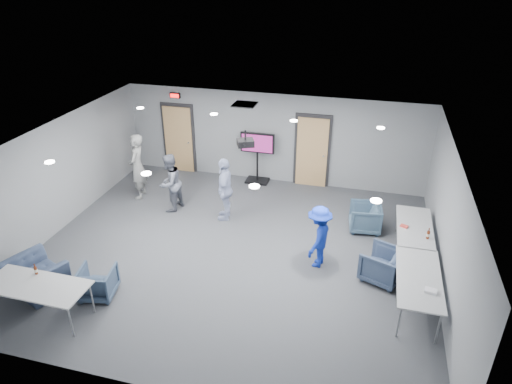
% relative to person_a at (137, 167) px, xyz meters
% --- Properties ---
extents(floor, '(9.00, 9.00, 0.00)m').
position_rel_person_a_xyz_m(floor, '(3.39, -1.95, -0.93)').
color(floor, '#323538').
rests_on(floor, ground).
extents(ceiling, '(9.00, 9.00, 0.00)m').
position_rel_person_a_xyz_m(ceiling, '(3.39, -1.95, 1.77)').
color(ceiling, silver).
rests_on(ceiling, wall_back).
extents(wall_back, '(9.00, 0.02, 2.70)m').
position_rel_person_a_xyz_m(wall_back, '(3.39, 2.05, 0.42)').
color(wall_back, slate).
rests_on(wall_back, floor).
extents(wall_front, '(9.00, 0.02, 2.70)m').
position_rel_person_a_xyz_m(wall_front, '(3.39, -5.95, 0.42)').
color(wall_front, slate).
rests_on(wall_front, floor).
extents(wall_left, '(0.02, 8.00, 2.70)m').
position_rel_person_a_xyz_m(wall_left, '(-1.11, -1.95, 0.42)').
color(wall_left, slate).
rests_on(wall_left, floor).
extents(wall_right, '(0.02, 8.00, 2.70)m').
position_rel_person_a_xyz_m(wall_right, '(7.89, -1.95, 0.42)').
color(wall_right, slate).
rests_on(wall_right, floor).
extents(door_left, '(1.06, 0.17, 2.24)m').
position_rel_person_a_xyz_m(door_left, '(0.39, 2.00, 0.13)').
color(door_left, black).
rests_on(door_left, wall_back).
extents(door_right, '(1.06, 0.17, 2.24)m').
position_rel_person_a_xyz_m(door_right, '(4.59, 2.00, 0.13)').
color(door_right, black).
rests_on(door_right, wall_back).
extents(exit_sign, '(0.32, 0.08, 0.16)m').
position_rel_person_a_xyz_m(exit_sign, '(0.39, 1.98, 1.52)').
color(exit_sign, black).
rests_on(exit_sign, wall_back).
extents(hvac_diffuser, '(0.60, 0.60, 0.03)m').
position_rel_person_a_xyz_m(hvac_diffuser, '(2.89, 0.85, 1.75)').
color(hvac_diffuser, black).
rests_on(hvac_diffuser, ceiling).
extents(downlights, '(6.18, 3.78, 0.02)m').
position_rel_person_a_xyz_m(downlights, '(3.39, -1.95, 1.75)').
color(downlights, white).
rests_on(downlights, ceiling).
extents(person_a, '(0.57, 0.75, 1.87)m').
position_rel_person_a_xyz_m(person_a, '(0.00, 0.00, 0.00)').
color(person_a, gray).
rests_on(person_a, floor).
extents(person_b, '(0.75, 0.89, 1.60)m').
position_rel_person_a_xyz_m(person_b, '(1.18, -0.48, -0.13)').
color(person_b, slate).
rests_on(person_b, floor).
extents(person_c, '(0.57, 1.04, 1.69)m').
position_rel_person_a_xyz_m(person_c, '(2.74, -0.52, -0.09)').
color(person_c, '#A9B4DA').
rests_on(person_c, floor).
extents(person_d, '(0.72, 1.03, 1.45)m').
position_rel_person_a_xyz_m(person_d, '(5.36, -1.97, -0.21)').
color(person_d, '#172E9B').
rests_on(person_d, floor).
extents(chair_right_a, '(0.84, 0.82, 0.70)m').
position_rel_person_a_xyz_m(chair_right_a, '(6.29, -0.20, -0.59)').
color(chair_right_a, '#394F62').
rests_on(chair_right_a, floor).
extents(chair_right_b, '(1.03, 1.01, 0.72)m').
position_rel_person_a_xyz_m(chair_right_b, '(6.74, -2.15, -0.57)').
color(chair_right_b, '#37455F').
rests_on(chair_right_b, floor).
extents(chair_front_a, '(0.81, 0.83, 0.64)m').
position_rel_person_a_xyz_m(chair_front_a, '(1.23, -4.14, -0.61)').
color(chair_front_a, '#36475E').
rests_on(chair_front_a, floor).
extents(chair_front_b, '(1.38, 1.31, 0.71)m').
position_rel_person_a_xyz_m(chair_front_b, '(-0.04, -4.35, -0.58)').
color(chair_front_b, '#323E56').
rests_on(chair_front_b, floor).
extents(table_right_a, '(0.78, 1.87, 0.73)m').
position_rel_person_a_xyz_m(table_right_a, '(7.39, -0.98, -0.25)').
color(table_right_a, '#ACAFB1').
rests_on(table_right_a, floor).
extents(table_right_b, '(0.82, 1.98, 0.73)m').
position_rel_person_a_xyz_m(table_right_b, '(7.39, -2.88, -0.24)').
color(table_right_b, '#ACAFB1').
rests_on(table_right_b, floor).
extents(table_front_left, '(1.97, 0.84, 0.73)m').
position_rel_person_a_xyz_m(table_front_left, '(0.52, -4.95, -0.24)').
color(table_front_left, '#ACAFB1').
rests_on(table_front_left, floor).
extents(bottle_front, '(0.06, 0.06, 0.23)m').
position_rel_person_a_xyz_m(bottle_front, '(0.32, -4.66, -0.12)').
color(bottle_front, '#5C230F').
rests_on(bottle_front, table_front_left).
extents(bottle_right, '(0.07, 0.07, 0.26)m').
position_rel_person_a_xyz_m(bottle_right, '(7.63, -1.45, -0.11)').
color(bottle_right, '#5C230F').
rests_on(bottle_right, table_right_a).
extents(snack_box, '(0.19, 0.17, 0.04)m').
position_rel_person_a_xyz_m(snack_box, '(7.15, -1.07, -0.19)').
color(snack_box, '#D23C34').
rests_on(snack_box, table_right_a).
extents(wrapper, '(0.24, 0.18, 0.05)m').
position_rel_person_a_xyz_m(wrapper, '(7.57, -3.28, -0.18)').
color(wrapper, white).
rests_on(wrapper, table_right_b).
extents(tv_stand, '(1.02, 0.49, 1.56)m').
position_rel_person_a_xyz_m(tv_stand, '(2.99, 1.80, -0.05)').
color(tv_stand, black).
rests_on(tv_stand, floor).
extents(projector, '(0.46, 0.44, 0.36)m').
position_rel_person_a_xyz_m(projector, '(3.47, -1.12, 1.47)').
color(projector, black).
rests_on(projector, ceiling).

